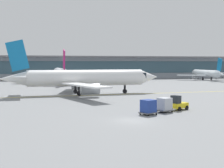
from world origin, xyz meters
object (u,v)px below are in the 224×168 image
at_px(gate_airplane_2, 206,73).
at_px(baggage_tug, 178,104).
at_px(gate_airplane_1, 60,73).
at_px(cargo_dolly_trailing, 148,107).
at_px(taxiing_regional_jet, 84,78).
at_px(cargo_dolly_lead, 164,104).

distance_m(gate_airplane_2, baggage_tug, 81.64).
bearing_deg(gate_airplane_1, cargo_dolly_trailing, -175.17).
distance_m(taxiing_regional_jet, cargo_dolly_lead, 26.85).
relative_size(taxiing_regional_jet, cargo_dolly_trailing, 13.19).
bearing_deg(cargo_dolly_lead, taxiing_regional_jet, 78.94).
height_order(taxiing_regional_jet, baggage_tug, taxiing_regional_jet).
distance_m(gate_airplane_1, gate_airplane_2, 57.39).
bearing_deg(gate_airplane_1, taxiing_regional_jet, -177.38).
bearing_deg(cargo_dolly_trailing, cargo_dolly_lead, -0.00).
xyz_separation_m(gate_airplane_1, baggage_tug, (12.43, -63.02, -2.34)).
relative_size(gate_airplane_1, gate_airplane_2, 1.25).
height_order(gate_airplane_1, cargo_dolly_lead, gate_airplane_1).
relative_size(gate_airplane_1, cargo_dolly_lead, 12.53).
bearing_deg(baggage_tug, gate_airplane_1, 74.47).
height_order(gate_airplane_2, baggage_tug, gate_airplane_2).
relative_size(cargo_dolly_lead, cargo_dolly_trailing, 1.00).
bearing_deg(cargo_dolly_trailing, baggage_tug, -0.00).
xyz_separation_m(gate_airplane_1, cargo_dolly_lead, (9.78, -64.35, -2.18)).
height_order(baggage_tug, cargo_dolly_lead, baggage_tug).
relative_size(baggage_tug, cargo_dolly_trailing, 1.14).
bearing_deg(cargo_dolly_lead, cargo_dolly_trailing, 180.00).
xyz_separation_m(gate_airplane_2, cargo_dolly_lead, (-47.36, -69.61, -1.53)).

